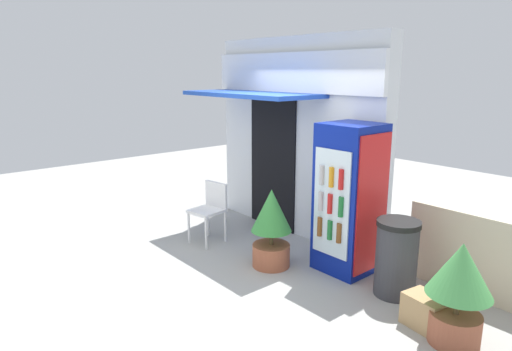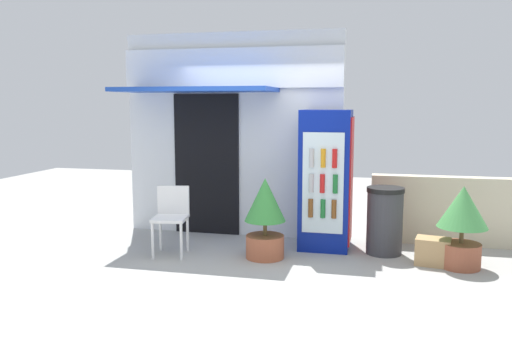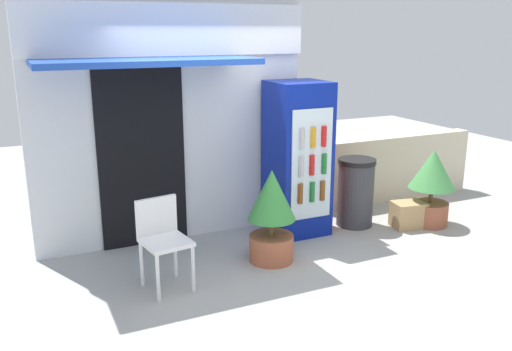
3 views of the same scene
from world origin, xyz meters
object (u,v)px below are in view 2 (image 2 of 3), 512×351
trash_bin (385,220)px  cardboard_box (433,252)px  drink_cooler (326,180)px  plastic_chair (171,214)px  potted_plant_curbside (462,220)px  potted_plant_near_shop (265,215)px

trash_bin → cardboard_box: size_ratio=2.17×
drink_cooler → trash_bin: 0.93m
drink_cooler → trash_bin: bearing=-9.4°
drink_cooler → cardboard_box: (1.36, -0.49, -0.77)m
trash_bin → cardboard_box: trash_bin is taller
plastic_chair → potted_plant_curbside: size_ratio=0.89×
plastic_chair → cardboard_box: 3.30m
potted_plant_near_shop → plastic_chair: bearing=-175.9°
plastic_chair → trash_bin: (2.70, 0.63, -0.09)m
plastic_chair → potted_plant_near_shop: (1.22, 0.09, 0.03)m
trash_bin → plastic_chair: bearing=-166.9°
drink_cooler → potted_plant_curbside: drink_cooler is taller
potted_plant_curbside → drink_cooler: bearing=162.4°
drink_cooler → plastic_chair: bearing=-158.4°
potted_plant_curbside → cardboard_box: 0.52m
potted_plant_near_shop → cardboard_box: size_ratio=2.54×
potted_plant_near_shop → cardboard_box: (2.05, 0.18, -0.39)m
potted_plant_curbside → trash_bin: (-0.89, 0.40, -0.14)m
drink_cooler → plastic_chair: drink_cooler is taller
drink_cooler → cardboard_box: 1.63m
potted_plant_curbside → cardboard_box: potted_plant_curbside is taller
cardboard_box → potted_plant_near_shop: bearing=-174.9°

